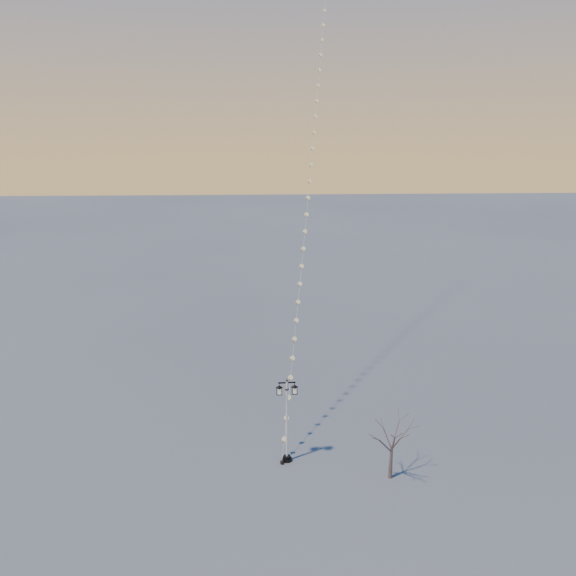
{
  "coord_description": "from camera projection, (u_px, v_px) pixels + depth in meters",
  "views": [
    {
      "loc": [
        -2.37,
        -29.65,
        20.57
      ],
      "look_at": [
        -0.59,
        6.05,
        10.27
      ],
      "focal_mm": 34.76,
      "sensor_mm": 36.0,
      "label": 1
    }
  ],
  "objects": [
    {
      "name": "kite_train",
      "position": [
        314.0,
        114.0,
        45.02
      ],
      "size": [
        7.12,
        32.75,
        43.39
      ],
      "rotation": [
        0.0,
        0.0,
        -0.09
      ],
      "color": "black",
      "rests_on": "ground"
    },
    {
      "name": "street_lamp",
      "position": [
        287.0,
        417.0,
        34.91
      ],
      "size": [
        1.44,
        0.63,
        5.69
      ],
      "rotation": [
        0.0,
        0.0,
        0.04
      ],
      "color": "black",
      "rests_on": "ground"
    },
    {
      "name": "ground",
      "position": [
        302.0,
        475.0,
        34.26
      ],
      "size": [
        300.0,
        300.0,
        0.0
      ],
      "primitive_type": "plane",
      "color": "#5D5F5F",
      "rests_on": "ground"
    },
    {
      "name": "bare_tree",
      "position": [
        392.0,
        437.0,
        33.28
      ],
      "size": [
        2.43,
        2.43,
        4.03
      ],
      "rotation": [
        0.0,
        0.0,
        0.23
      ],
      "color": "brown",
      "rests_on": "ground"
    }
  ]
}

